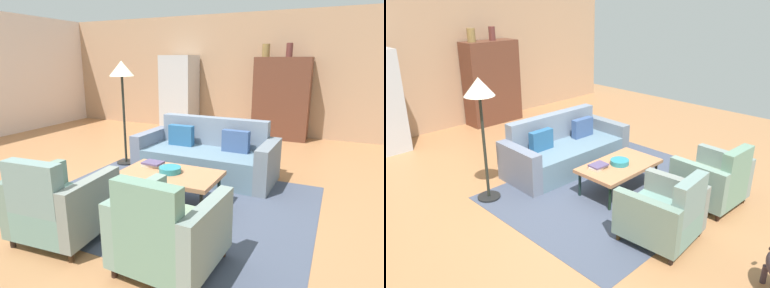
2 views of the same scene
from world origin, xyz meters
TOP-DOWN VIEW (x-y plane):
  - ground_plane at (0.00, 0.00)m, footprint 11.56×11.56m
  - wall_back at (0.00, 4.02)m, footprint 9.64×0.12m
  - area_rug at (0.58, -0.42)m, footprint 3.40×2.60m
  - couch at (0.58, 0.72)m, footprint 2.12×0.95m
  - coffee_table at (0.58, -0.47)m, footprint 1.20×0.70m
  - armchair_left at (-0.02, -1.63)m, footprint 0.86×0.86m
  - armchair_right at (1.18, -1.63)m, footprint 0.84×0.84m
  - fruit_bowl at (0.58, -0.47)m, footprint 0.27×0.27m
  - book_stack at (0.27, -0.34)m, footprint 0.29×0.20m
  - cabinet at (1.17, 3.68)m, footprint 1.20×0.51m
  - vase_tall at (0.77, 3.67)m, footprint 0.17×0.17m
  - vase_round at (1.27, 3.67)m, footprint 0.14×0.14m
  - refrigerator at (-1.32, 3.57)m, footprint 0.80×0.73m
  - floor_lamp at (-0.91, 0.68)m, footprint 0.40×0.40m

SIDE VIEW (x-z plane):
  - ground_plane at x=0.00m, z-range 0.00..0.00m
  - area_rug at x=0.58m, z-range 0.00..0.01m
  - couch at x=0.58m, z-range -0.14..0.72m
  - armchair_left at x=-0.02m, z-range -0.10..0.78m
  - armchair_right at x=1.18m, z-range -0.10..0.78m
  - coffee_table at x=0.58m, z-range 0.17..0.58m
  - book_stack at x=0.27m, z-range 0.41..0.47m
  - fruit_bowl at x=0.58m, z-range 0.41..0.48m
  - cabinet at x=1.17m, z-range 0.00..1.80m
  - refrigerator at x=-1.32m, z-range 0.00..1.85m
  - wall_back at x=0.00m, z-range 0.00..2.80m
  - floor_lamp at x=-0.91m, z-range 0.58..2.30m
  - vase_tall at x=0.77m, z-range 1.80..2.08m
  - vase_round at x=1.27m, z-range 1.80..2.09m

